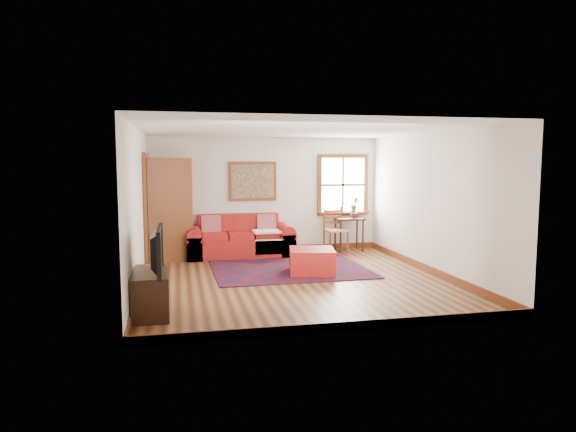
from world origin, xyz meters
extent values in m
plane|color=#402211|center=(0.00, 0.00, 0.00)|extent=(5.50, 5.50, 0.00)
cube|color=silver|center=(0.00, 2.75, 1.25)|extent=(5.00, 0.04, 2.50)
cube|color=silver|center=(0.00, -2.75, 1.25)|extent=(5.00, 0.04, 2.50)
cube|color=silver|center=(-2.50, 0.00, 1.25)|extent=(0.04, 5.50, 2.50)
cube|color=silver|center=(2.50, 0.00, 1.25)|extent=(0.04, 5.50, 2.50)
cube|color=white|center=(0.00, 0.00, 2.50)|extent=(5.00, 5.50, 0.04)
cube|color=brown|center=(0.00, 2.73, 0.06)|extent=(5.00, 0.03, 0.12)
cube|color=brown|center=(-2.48, 0.00, 0.06)|extent=(0.03, 5.50, 0.12)
cube|color=brown|center=(2.48, 0.00, 0.06)|extent=(0.03, 5.50, 0.12)
cube|color=white|center=(1.75, 2.73, 1.45)|extent=(1.00, 0.02, 1.20)
cube|color=brown|center=(1.75, 2.72, 2.09)|extent=(1.18, 0.06, 0.09)
cube|color=brown|center=(1.75, 2.72, 0.80)|extent=(1.18, 0.06, 0.09)
cube|color=brown|center=(1.21, 2.72, 1.45)|extent=(0.09, 0.06, 1.20)
cube|color=brown|center=(2.29, 2.72, 1.45)|extent=(0.09, 0.06, 1.20)
cube|color=brown|center=(1.75, 2.72, 1.45)|extent=(1.00, 0.04, 0.05)
cube|color=brown|center=(1.75, 2.65, 0.83)|extent=(1.15, 0.20, 0.04)
imported|color=#386D26|center=(2.00, 2.63, 1.01)|extent=(0.18, 0.15, 0.33)
cube|color=black|center=(-2.49, 1.60, 1.02)|extent=(0.02, 0.90, 2.05)
cube|color=brown|center=(-2.46, 1.11, 1.02)|extent=(0.06, 0.09, 2.05)
cube|color=brown|center=(-2.46, 2.10, 1.02)|extent=(0.06, 0.09, 2.05)
cube|color=brown|center=(-2.46, 1.60, 2.09)|extent=(0.06, 1.08, 0.09)
cube|color=brown|center=(-2.04, 1.90, 1.02)|extent=(0.86, 0.35, 2.05)
cube|color=silver|center=(-2.04, 1.90, 1.13)|extent=(0.56, 0.22, 1.33)
cube|color=brown|center=(-0.30, 2.73, 1.55)|extent=(1.05, 0.04, 0.85)
cube|color=tan|center=(-0.30, 2.69, 1.55)|extent=(0.92, 0.03, 0.72)
cube|color=#500B0E|center=(0.09, 0.76, 0.01)|extent=(2.83, 2.28, 0.02)
cube|color=#A41915|center=(-0.64, 2.26, 0.19)|extent=(2.21, 0.91, 0.38)
cube|color=#A41915|center=(-0.64, 2.60, 0.62)|extent=(1.72, 0.25, 0.48)
cube|color=#A41915|center=(-1.59, 2.26, 0.24)|extent=(0.31, 0.91, 0.48)
cube|color=#A41915|center=(0.32, 2.26, 0.24)|extent=(0.31, 0.91, 0.48)
cube|color=orange|center=(-1.22, 2.44, 0.65)|extent=(0.40, 0.20, 0.42)
cube|color=orange|center=(-0.05, 2.44, 0.65)|extent=(0.40, 0.20, 0.42)
cube|color=silver|center=(-0.10, 2.09, 0.53)|extent=(0.56, 0.50, 0.04)
cube|color=#A41915|center=(0.40, 0.34, 0.22)|extent=(0.91, 0.91, 0.44)
cube|color=#311B10|center=(1.80, 2.40, 0.72)|extent=(0.61, 0.46, 0.04)
cylinder|color=#311B10|center=(1.54, 2.21, 0.35)|extent=(0.04, 0.04, 0.70)
cylinder|color=#311B10|center=(2.06, 2.21, 0.35)|extent=(0.04, 0.04, 0.70)
cylinder|color=#311B10|center=(1.54, 2.59, 0.35)|extent=(0.04, 0.04, 0.70)
cylinder|color=#311B10|center=(2.06, 2.59, 0.35)|extent=(0.04, 0.04, 0.70)
cube|color=tan|center=(1.45, 2.25, 0.49)|extent=(0.49, 0.47, 0.04)
cylinder|color=brown|center=(1.26, 2.05, 0.24)|extent=(0.04, 0.04, 0.47)
cylinder|color=brown|center=(1.66, 2.08, 0.24)|extent=(0.04, 0.04, 0.47)
cylinder|color=brown|center=(1.23, 2.42, 0.49)|extent=(0.04, 0.04, 0.99)
cylinder|color=brown|center=(1.63, 2.45, 0.49)|extent=(0.04, 0.04, 0.99)
cube|color=brown|center=(1.43, 2.44, 0.77)|extent=(0.40, 0.06, 0.30)
cube|color=#311B10|center=(-2.25, -1.53, 0.28)|extent=(0.46, 1.02, 0.56)
imported|color=black|center=(-2.23, -1.64, 0.86)|extent=(0.13, 1.02, 0.59)
cylinder|color=silver|center=(-2.20, -1.10, 0.65)|extent=(0.12, 0.12, 0.18)
cylinder|color=#FFA53F|center=(-2.20, -1.10, 0.62)|extent=(0.07, 0.07, 0.12)
camera|label=1|loc=(-1.90, -8.30, 1.99)|focal=32.00mm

